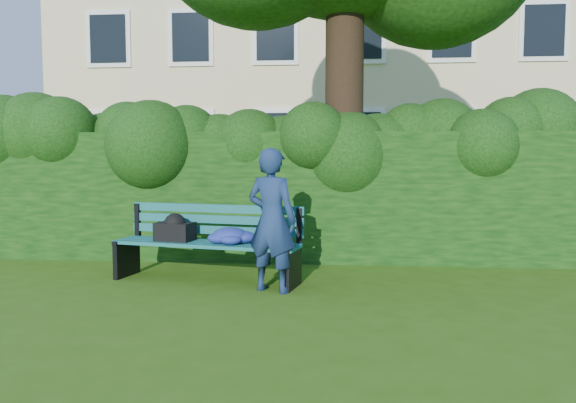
{
  "coord_description": "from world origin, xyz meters",
  "views": [
    {
      "loc": [
        0.58,
        -5.82,
        1.48
      ],
      "look_at": [
        0.0,
        0.6,
        0.95
      ],
      "focal_mm": 35.0,
      "sensor_mm": 36.0,
      "label": 1
    }
  ],
  "objects": [
    {
      "name": "ground",
      "position": [
        0.0,
        0.0,
        0.0
      ],
      "size": [
        80.0,
        80.0,
        0.0
      ],
      "primitive_type": "plane",
      "color": "#32550F",
      "rests_on": "ground"
    },
    {
      "name": "apartment_building",
      "position": [
        -0.0,
        13.99,
        6.0
      ],
      "size": [
        16.0,
        8.08,
        12.0
      ],
      "color": "beige",
      "rests_on": "ground"
    },
    {
      "name": "hedge",
      "position": [
        0.0,
        2.2,
        0.9
      ],
      "size": [
        10.0,
        1.0,
        1.8
      ],
      "color": "black",
      "rests_on": "ground"
    },
    {
      "name": "park_bench",
      "position": [
        -0.95,
        0.6,
        0.5
      ],
      "size": [
        2.3,
        1.01,
        0.89
      ],
      "rotation": [
        0.0,
        0.0,
        -0.21
      ],
      "color": "#0F4C4D",
      "rests_on": "ground"
    },
    {
      "name": "man_reading",
      "position": [
        -0.14,
        0.16,
        0.78
      ],
      "size": [
        0.67,
        0.56,
        1.56
      ],
      "primitive_type": "imported",
      "rotation": [
        0.0,
        0.0,
        2.76
      ],
      "color": "navy",
      "rests_on": "ground"
    }
  ]
}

